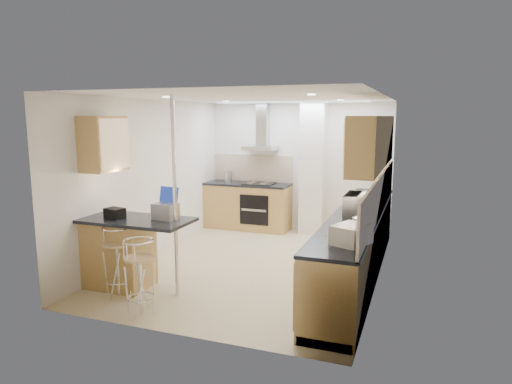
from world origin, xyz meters
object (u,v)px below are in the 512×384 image
(bar_stool_near, at_px, (118,261))
(bread_bin, at_px, (351,234))
(microwave, at_px, (360,206))
(laptop, at_px, (165,211))
(bar_stool_end, at_px, (140,277))

(bar_stool_near, distance_m, bread_bin, 2.91)
(microwave, relative_size, bar_stool_near, 0.62)
(laptop, bearing_deg, bar_stool_end, -75.34)
(bar_stool_near, height_order, bar_stool_end, bar_stool_near)
(microwave, distance_m, bread_bin, 1.34)
(microwave, height_order, bar_stool_near, microwave)
(laptop, distance_m, bar_stool_near, 0.85)
(laptop, bearing_deg, bread_bin, 0.12)
(laptop, bearing_deg, microwave, 31.58)
(laptop, height_order, bar_stool_end, laptop)
(microwave, height_order, bar_stool_end, microwave)
(laptop, bearing_deg, bar_stool_near, -133.42)
(laptop, relative_size, bar_stool_end, 0.33)
(bar_stool_near, xyz_separation_m, bar_stool_end, (0.58, -0.37, -0.01))
(bar_stool_near, distance_m, bar_stool_end, 0.68)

